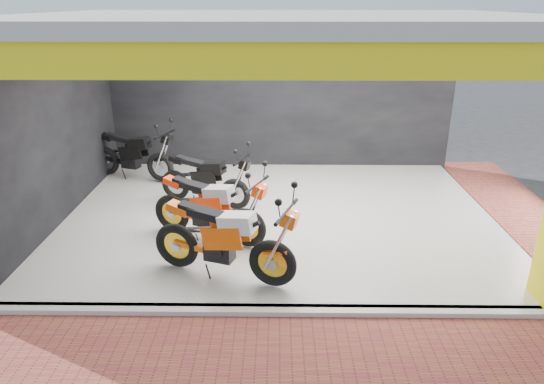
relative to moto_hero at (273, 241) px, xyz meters
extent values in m
plane|color=#2D2D30|center=(0.10, 0.50, -0.82)|extent=(80.00, 80.00, 0.00)
cube|color=silver|center=(0.10, 2.50, -0.77)|extent=(8.00, 6.00, 0.10)
cube|color=beige|center=(0.10, 2.50, 2.78)|extent=(8.40, 6.40, 0.20)
cube|color=black|center=(0.10, 5.60, 0.93)|extent=(8.20, 0.20, 3.50)
cube|color=black|center=(-4.00, 2.50, 0.93)|extent=(0.20, 6.20, 3.50)
cube|color=yellow|center=(0.10, -0.50, 2.48)|extent=(8.40, 0.30, 0.40)
cube|color=yellow|center=(4.10, 2.50, 2.48)|extent=(0.30, 6.40, 0.40)
cube|color=silver|center=(0.10, -0.52, -0.77)|extent=(8.00, 0.20, 0.10)
cube|color=brown|center=(0.10, -1.30, -0.81)|extent=(9.00, 1.40, 0.03)
cube|color=brown|center=(4.90, 2.50, -0.81)|extent=(1.40, 7.00, 0.03)
camera|label=1|loc=(0.06, -5.93, 3.08)|focal=32.00mm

